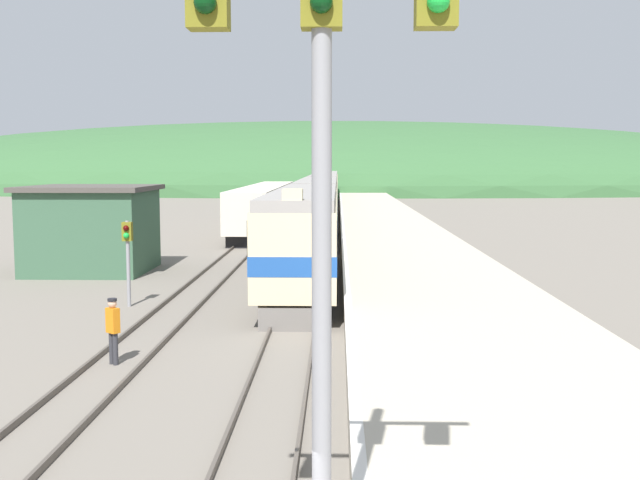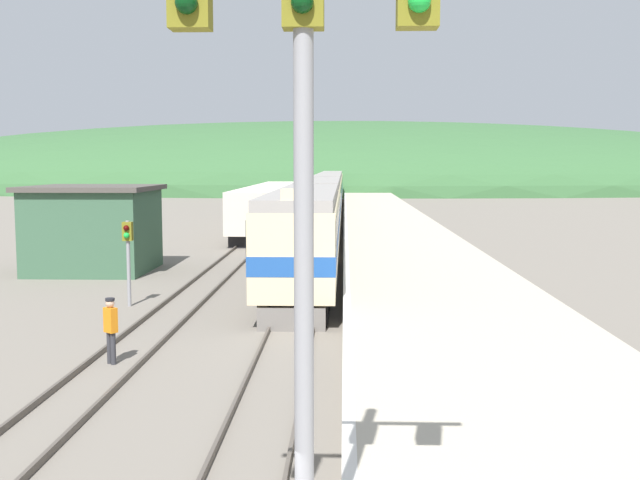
{
  "view_description": "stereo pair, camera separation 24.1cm",
  "coord_description": "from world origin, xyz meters",
  "px_view_note": "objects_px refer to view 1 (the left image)",
  "views": [
    {
      "loc": [
        1.46,
        -6.15,
        5.42
      ],
      "look_at": [
        0.78,
        22.27,
        2.49
      ],
      "focal_mm": 42.0,
      "sensor_mm": 36.0,
      "label": 1
    },
    {
      "loc": [
        1.7,
        -6.14,
        5.42
      ],
      "look_at": [
        0.78,
        22.27,
        2.49
      ],
      "focal_mm": 42.0,
      "sensor_mm": 36.0,
      "label": 2
    }
  ],
  "objects_px": {
    "express_train_lead_car": "(305,233)",
    "signal_mast_main": "(322,100)",
    "carriage_third": "(324,193)",
    "track_worker": "(113,327)",
    "carriage_second": "(318,206)",
    "siding_train": "(265,207)",
    "carriage_fourth": "(327,186)",
    "signal_post_siding": "(128,245)"
  },
  "relations": [
    {
      "from": "carriage_third",
      "to": "signal_mast_main",
      "type": "distance_m",
      "value": 70.9
    },
    {
      "from": "carriage_third",
      "to": "track_worker",
      "type": "height_order",
      "value": "carriage_third"
    },
    {
      "from": "express_train_lead_car",
      "to": "carriage_second",
      "type": "height_order",
      "value": "express_train_lead_car"
    },
    {
      "from": "carriage_second",
      "to": "carriage_third",
      "type": "xyz_separation_m",
      "value": [
        0.0,
        23.33,
        0.0
      ]
    },
    {
      "from": "carriage_third",
      "to": "track_worker",
      "type": "bearing_deg",
      "value": -94.48
    },
    {
      "from": "carriage_fourth",
      "to": "express_train_lead_car",
      "type": "bearing_deg",
      "value": -90.0
    },
    {
      "from": "express_train_lead_car",
      "to": "carriage_third",
      "type": "height_order",
      "value": "express_train_lead_car"
    },
    {
      "from": "carriage_fourth",
      "to": "track_worker",
      "type": "bearing_deg",
      "value": -93.21
    },
    {
      "from": "carriage_third",
      "to": "signal_mast_main",
      "type": "bearing_deg",
      "value": -88.95
    },
    {
      "from": "express_train_lead_car",
      "to": "signal_mast_main",
      "type": "relative_size",
      "value": 2.19
    },
    {
      "from": "carriage_third",
      "to": "carriage_fourth",
      "type": "distance_m",
      "value": 23.33
    },
    {
      "from": "express_train_lead_car",
      "to": "siding_train",
      "type": "bearing_deg",
      "value": 99.12
    },
    {
      "from": "carriage_fourth",
      "to": "track_worker",
      "type": "relative_size",
      "value": 12.4
    },
    {
      "from": "carriage_third",
      "to": "siding_train",
      "type": "xyz_separation_m",
      "value": [
        -4.48,
        -17.34,
        -0.45
      ]
    },
    {
      "from": "express_train_lead_car",
      "to": "track_worker",
      "type": "relative_size",
      "value": 10.55
    },
    {
      "from": "carriage_fourth",
      "to": "signal_mast_main",
      "type": "relative_size",
      "value": 2.57
    },
    {
      "from": "express_train_lead_car",
      "to": "track_worker",
      "type": "height_order",
      "value": "express_train_lead_car"
    },
    {
      "from": "signal_mast_main",
      "to": "signal_post_siding",
      "type": "bearing_deg",
      "value": 110.82
    },
    {
      "from": "carriage_second",
      "to": "express_train_lead_car",
      "type": "bearing_deg",
      "value": -90.0
    },
    {
      "from": "express_train_lead_car",
      "to": "carriage_fourth",
      "type": "bearing_deg",
      "value": 90.0
    },
    {
      "from": "carriage_fourth",
      "to": "carriage_third",
      "type": "bearing_deg",
      "value": -90.0
    },
    {
      "from": "carriage_second",
      "to": "signal_mast_main",
      "type": "distance_m",
      "value": 47.62
    },
    {
      "from": "carriage_fourth",
      "to": "track_worker",
      "type": "distance_m",
      "value": 82.01
    },
    {
      "from": "carriage_fourth",
      "to": "siding_train",
      "type": "relative_size",
      "value": 0.79
    },
    {
      "from": "express_train_lead_car",
      "to": "carriage_fourth",
      "type": "distance_m",
      "value": 68.55
    },
    {
      "from": "signal_mast_main",
      "to": "carriage_fourth",
      "type": "bearing_deg",
      "value": 90.79
    },
    {
      "from": "express_train_lead_car",
      "to": "track_worker",
      "type": "xyz_separation_m",
      "value": [
        -4.59,
        -13.33,
        -1.28
      ]
    },
    {
      "from": "signal_post_siding",
      "to": "carriage_third",
      "type": "bearing_deg",
      "value": 82.7
    },
    {
      "from": "carriage_third",
      "to": "siding_train",
      "type": "height_order",
      "value": "carriage_third"
    },
    {
      "from": "track_worker",
      "to": "carriage_second",
      "type": "bearing_deg",
      "value": 82.58
    },
    {
      "from": "siding_train",
      "to": "track_worker",
      "type": "bearing_deg",
      "value": -90.16
    },
    {
      "from": "signal_mast_main",
      "to": "siding_train",
      "type": "bearing_deg",
      "value": 96.17
    },
    {
      "from": "siding_train",
      "to": "signal_mast_main",
      "type": "xyz_separation_m",
      "value": [
        5.77,
        -53.45,
        4.18
      ]
    },
    {
      "from": "siding_train",
      "to": "carriage_fourth",
      "type": "bearing_deg",
      "value": 83.72
    },
    {
      "from": "express_train_lead_car",
      "to": "carriage_third",
      "type": "distance_m",
      "value": 45.22
    },
    {
      "from": "express_train_lead_car",
      "to": "carriage_fourth",
      "type": "xyz_separation_m",
      "value": [
        0.0,
        68.55,
        -0.01
      ]
    },
    {
      "from": "express_train_lead_car",
      "to": "signal_mast_main",
      "type": "height_order",
      "value": "signal_mast_main"
    },
    {
      "from": "siding_train",
      "to": "signal_post_siding",
      "type": "bearing_deg",
      "value": -93.42
    },
    {
      "from": "signal_mast_main",
      "to": "track_worker",
      "type": "bearing_deg",
      "value": 115.68
    },
    {
      "from": "carriage_third",
      "to": "siding_train",
      "type": "bearing_deg",
      "value": -104.47
    },
    {
      "from": "carriage_second",
      "to": "signal_mast_main",
      "type": "bearing_deg",
      "value": -88.43
    },
    {
      "from": "carriage_third",
      "to": "signal_post_siding",
      "type": "xyz_separation_m",
      "value": [
        -6.45,
        -50.41,
        0.06
      ]
    }
  ]
}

